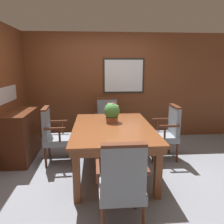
{
  "coord_description": "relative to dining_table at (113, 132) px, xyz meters",
  "views": [
    {
      "loc": [
        -0.19,
        -3.3,
        1.72
      ],
      "look_at": [
        0.08,
        0.21,
        0.96
      ],
      "focal_mm": 35.0,
      "sensor_mm": 36.0,
      "label": 1
    }
  ],
  "objects": [
    {
      "name": "ground_plane",
      "position": [
        -0.08,
        -0.06,
        -0.67
      ],
      "size": [
        14.0,
        14.0,
        0.0
      ],
      "primitive_type": "plane",
      "color": "gray"
    },
    {
      "name": "wall_back",
      "position": [
        -0.07,
        1.77,
        0.55
      ],
      "size": [
        7.2,
        0.08,
        2.45
      ],
      "color": "brown",
      "rests_on": "ground_plane"
    },
    {
      "name": "dining_table",
      "position": [
        0.0,
        0.0,
        0.0
      ],
      "size": [
        1.26,
        1.86,
        0.76
      ],
      "color": "brown",
      "rests_on": "ground_plane"
    },
    {
      "name": "chair_right_far",
      "position": [
        1.04,
        0.43,
        -0.14
      ],
      "size": [
        0.51,
        0.53,
        1.01
      ],
      "rotation": [
        0.0,
        0.0,
        -1.58
      ],
      "color": "#562B19",
      "rests_on": "ground_plane"
    },
    {
      "name": "chair_left_far",
      "position": [
        -1.01,
        0.41,
        -0.14
      ],
      "size": [
        0.53,
        0.55,
        1.01
      ],
      "rotation": [
        0.0,
        0.0,
        1.63
      ],
      "color": "#562B19",
      "rests_on": "ground_plane"
    },
    {
      "name": "chair_head_far",
      "position": [
        -0.02,
        1.32,
        -0.14
      ],
      "size": [
        0.54,
        0.52,
        1.01
      ],
      "rotation": [
        0.0,
        0.0,
        -0.04
      ],
      "color": "#562B19",
      "rests_on": "ground_plane"
    },
    {
      "name": "chair_head_near",
      "position": [
        -0.01,
        -1.33,
        -0.14
      ],
      "size": [
        0.53,
        0.5,
        1.01
      ],
      "rotation": [
        0.0,
        0.0,
        3.15
      ],
      "color": "#562B19",
      "rests_on": "ground_plane"
    },
    {
      "name": "potted_plant",
      "position": [
        0.01,
        0.26,
        0.26
      ],
      "size": [
        0.27,
        0.28,
        0.34
      ],
      "color": "#9E5638",
      "rests_on": "dining_table"
    },
    {
      "name": "sideboard_cabinet",
      "position": [
        -1.63,
        0.6,
        -0.22
      ],
      "size": [
        0.44,
        1.04,
        0.91
      ],
      "color": "#512816",
      "rests_on": "ground_plane"
    }
  ]
}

